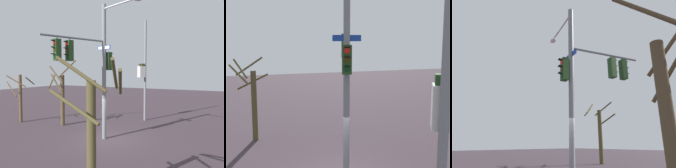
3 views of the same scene
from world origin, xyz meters
The scene contains 6 objects.
ground_plane centered at (0.00, 0.00, 0.00)m, with size 80.00×80.00×0.00m, color #3B2E35.
main_signal_pole_assembly centered at (-0.42, -0.74, 4.82)m, with size 4.41×4.46×8.17m.
secondary_pole_assembly centered at (-0.06, 5.99, 4.17)m, with size 0.67×0.76×8.37m.
bare_tree_behind_pole centered at (2.87, -6.03, 2.28)m, with size 2.15×2.17×4.60m.
bare_tree_across_street centered at (-8.57, 0.57, 2.12)m, with size 2.02×2.17×3.89m.
bare_tree_corner centered at (-4.94, 1.42, 2.28)m, with size 1.72×2.08×5.05m.
Camera 1 is at (6.65, -11.66, 4.15)m, focal length 35.86 mm.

